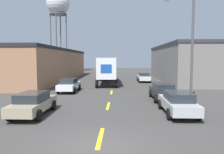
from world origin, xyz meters
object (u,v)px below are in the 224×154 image
(parked_car_left_near, at_px, (33,103))
(parked_car_left_far, at_px, (69,85))
(semi_truck, at_px, (107,68))
(street_lamp, at_px, (189,42))
(parked_car_right_far, at_px, (144,77))
(parked_car_right_mid, at_px, (163,91))
(water_tower, at_px, (58,5))
(parked_car_right_near, at_px, (178,102))

(parked_car_left_near, xyz_separation_m, parked_car_left_far, (0.00, 10.06, 0.00))
(semi_truck, xyz_separation_m, parked_car_left_near, (-3.66, -18.45, -1.48))
(parked_car_left_far, bearing_deg, street_lamp, -24.95)
(parked_car_right_far, height_order, parked_car_left_far, same)
(semi_truck, xyz_separation_m, parked_car_right_mid, (5.72, -12.93, -1.48))
(parked_car_left_far, bearing_deg, water_tower, 107.23)
(water_tower, bearing_deg, parked_car_left_near, -76.39)
(semi_truck, xyz_separation_m, street_lamp, (7.66, -13.66, 2.74))
(street_lamp, bearing_deg, parked_car_right_near, -114.47)
(parked_car_right_mid, xyz_separation_m, parked_car_left_near, (-9.38, -5.52, 0.00))
(parked_car_right_mid, xyz_separation_m, street_lamp, (1.94, -0.73, 4.22))
(parked_car_right_far, xyz_separation_m, street_lamp, (1.94, -16.13, 4.22))
(parked_car_right_far, bearing_deg, water_tower, 129.37)
(semi_truck, bearing_deg, parked_car_right_near, -75.05)
(parked_car_left_near, bearing_deg, water_tower, 103.61)
(parked_car_left_far, height_order, street_lamp, street_lamp)
(parked_car_right_near, distance_m, parked_car_left_near, 9.40)
(parked_car_right_near, height_order, parked_car_left_near, same)
(street_lamp, bearing_deg, semi_truck, 119.27)
(semi_truck, distance_m, parked_car_right_near, 18.87)
(semi_truck, bearing_deg, parked_car_left_far, -116.34)
(semi_truck, xyz_separation_m, parked_car_right_near, (5.72, -17.92, -1.48))
(parked_car_left_near, distance_m, parked_car_left_far, 10.06)
(semi_truck, distance_m, parked_car_right_mid, 14.21)
(parked_car_right_far, height_order, street_lamp, street_lamp)
(parked_car_right_mid, distance_m, parked_car_left_near, 10.89)
(parked_car_right_far, distance_m, parked_car_left_far, 14.35)
(parked_car_left_far, xyz_separation_m, water_tower, (-11.12, 35.85, 17.40))
(parked_car_right_near, bearing_deg, semi_truck, 107.70)
(parked_car_left_near, bearing_deg, parked_car_right_near, 3.24)
(parked_car_left_far, distance_m, water_tower, 41.37)
(semi_truck, relative_size, parked_car_left_far, 2.64)
(parked_car_left_near, xyz_separation_m, street_lamp, (11.32, 4.79, 4.22))
(semi_truck, relative_size, street_lamp, 1.41)
(semi_truck, relative_size, parked_car_left_near, 2.64)
(parked_car_right_far, height_order, parked_car_left_near, same)
(parked_car_left_near, height_order, street_lamp, street_lamp)
(parked_car_right_far, xyz_separation_m, parked_car_left_far, (-9.38, -10.86, 0.00))
(parked_car_right_near, bearing_deg, parked_car_right_far, 90.00)
(parked_car_left_near, relative_size, street_lamp, 0.53)
(parked_car_left_near, bearing_deg, parked_car_right_far, 65.84)
(parked_car_right_far, xyz_separation_m, water_tower, (-20.50, 24.99, 17.40))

